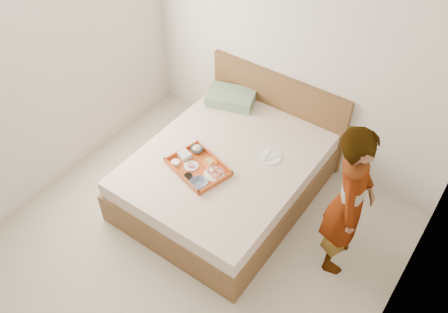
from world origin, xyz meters
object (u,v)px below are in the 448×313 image
object	(u,v)px
person	(349,202)
dinner_plate	(270,157)
tray	(198,167)
bed	(226,176)

from	to	relation	value
person	dinner_plate	bearing A→B (deg)	56.87
tray	dinner_plate	distance (m)	0.72
tray	person	xyz separation A→B (m)	(1.41, 0.24, 0.23)
bed	dinner_plate	xyz separation A→B (m)	(0.36, 0.25, 0.27)
bed	dinner_plate	world-z (taller)	dinner_plate
dinner_plate	tray	bearing A→B (deg)	-132.25
tray	person	size ratio (longest dim) A/B	0.36
bed	person	size ratio (longest dim) A/B	1.28
bed	tray	xyz separation A→B (m)	(-0.13, -0.28, 0.29)
person	bed	bearing A→B (deg)	72.45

